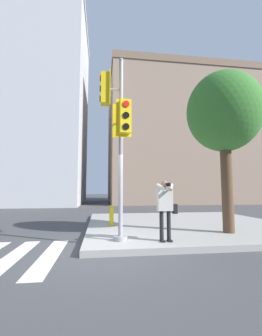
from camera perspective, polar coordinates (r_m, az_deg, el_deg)
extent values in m
plane|color=#424244|center=(5.97, -7.41, -20.33)|extent=(160.00, 160.00, 0.00)
cube|color=#9E9B96|center=(10.03, 13.49, -13.71)|extent=(8.00, 8.00, 0.16)
cube|color=silver|center=(5.91, -19.88, -20.16)|extent=(0.42, 3.11, 0.01)
cube|color=silver|center=(6.12, -27.77, -19.34)|extent=(0.42, 3.11, 0.01)
cylinder|color=#939399|center=(6.35, -2.72, -17.39)|extent=(0.38, 0.38, 0.12)
cylinder|color=#939399|center=(6.34, -2.61, 5.76)|extent=(0.12, 0.12, 4.97)
sphere|color=#939399|center=(7.27, -2.51, 25.67)|extent=(0.13, 0.13, 0.13)
cylinder|color=#939399|center=(6.73, -2.79, 12.16)|extent=(0.06, 0.28, 0.05)
cube|color=yellow|center=(6.98, -3.05, 11.51)|extent=(0.31, 0.25, 0.90)
cube|color=yellow|center=(6.85, -2.92, 11.84)|extent=(0.42, 0.04, 1.02)
cylinder|color=red|center=(7.20, -3.17, 13.48)|extent=(0.17, 0.04, 0.17)
cylinder|color=black|center=(7.11, -3.18, 11.20)|extent=(0.17, 0.04, 0.17)
cylinder|color=black|center=(7.03, -3.20, 8.85)|extent=(0.17, 0.04, 0.17)
cylinder|color=#939399|center=(6.32, -2.16, 12.16)|extent=(0.09, 0.28, 0.05)
cube|color=yellow|center=(6.08, -1.57, 12.88)|extent=(0.33, 0.28, 0.90)
cube|color=yellow|center=(6.20, -1.87, 12.51)|extent=(0.42, 0.08, 1.02)
cylinder|color=red|center=(6.06, -1.23, 15.96)|extent=(0.17, 0.05, 0.17)
cylinder|color=black|center=(5.96, -1.24, 13.28)|extent=(0.17, 0.05, 0.17)
cylinder|color=black|center=(5.87, -1.24, 10.51)|extent=(0.17, 0.05, 0.17)
cylinder|color=#939399|center=(6.83, -4.31, 19.26)|extent=(0.28, 0.05, 0.05)
cube|color=yellow|center=(6.82, -6.61, 19.32)|extent=(0.24, 0.30, 0.90)
cube|color=yellow|center=(6.83, -5.43, 19.29)|extent=(0.03, 0.42, 1.02)
cylinder|color=red|center=(6.95, -7.77, 21.58)|extent=(0.03, 0.17, 0.17)
cylinder|color=black|center=(6.82, -7.81, 19.34)|extent=(0.03, 0.17, 0.17)
cylinder|color=black|center=(6.70, -7.85, 17.01)|extent=(0.03, 0.17, 0.17)
cube|color=black|center=(6.27, 7.97, -17.83)|extent=(0.09, 0.24, 0.05)
cube|color=black|center=(6.32, 9.81, -17.69)|extent=(0.09, 0.24, 0.05)
cylinder|color=black|center=(6.26, 7.77, -14.37)|extent=(0.11, 0.11, 0.80)
cylinder|color=black|center=(6.31, 9.58, -14.27)|extent=(0.11, 0.11, 0.80)
cube|color=beige|center=(6.22, 8.59, -8.11)|extent=(0.40, 0.22, 0.56)
sphere|color=#8C664C|center=(6.21, 8.53, -4.07)|extent=(0.19, 0.19, 0.19)
cube|color=black|center=(5.91, 9.37, -4.17)|extent=(0.12, 0.10, 0.09)
cylinder|color=black|center=(5.85, 9.57, -4.15)|extent=(0.06, 0.08, 0.06)
cylinder|color=beige|center=(6.04, 7.68, -4.87)|extent=(0.23, 0.35, 0.22)
cylinder|color=beige|center=(6.12, 10.12, -4.84)|extent=(0.23, 0.35, 0.22)
cube|color=black|center=(6.33, 11.04, -10.12)|extent=(0.10, 0.20, 0.26)
cylinder|color=brown|center=(8.00, 23.18, -3.65)|extent=(0.36, 0.36, 3.14)
ellipsoid|color=#38752D|center=(8.42, 22.53, 13.10)|extent=(2.46, 2.46, 2.71)
cylinder|color=yellow|center=(8.79, -4.97, -12.28)|extent=(0.16, 0.16, 0.67)
sphere|color=yellow|center=(8.76, -4.94, -9.80)|extent=(0.14, 0.14, 0.14)
cylinder|color=yellow|center=(8.68, -4.92, -11.88)|extent=(0.07, 0.06, 0.07)
cube|color=#BCBCC1|center=(28.90, -25.77, 13.01)|extent=(13.67, 12.21, 20.97)
cube|color=#A3A3A8|center=(33.90, -24.85, 30.77)|extent=(13.87, 12.41, 0.80)
cube|color=gray|center=(30.51, 11.03, 5.91)|extent=(17.14, 12.79, 15.14)
cube|color=#7A604C|center=(33.03, 10.76, 19.59)|extent=(17.34, 12.99, 0.80)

